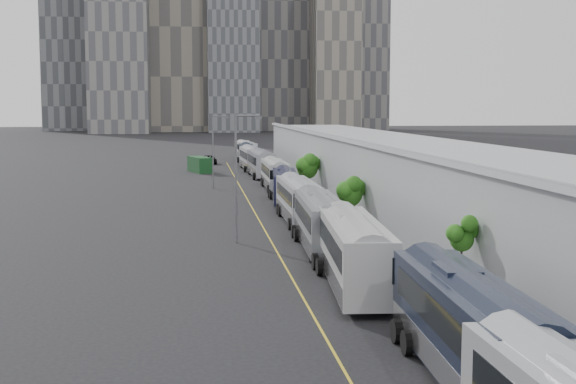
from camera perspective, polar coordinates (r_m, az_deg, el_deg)
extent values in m
cube|color=gray|center=(66.92, 7.40, -2.61)|extent=(10.00, 170.00, 0.12)
cube|color=gold|center=(65.20, -1.60, -2.84)|extent=(0.12, 160.00, 0.02)
cube|color=gray|center=(67.58, 10.73, 0.27)|extent=(12.00, 160.00, 6.80)
cube|color=gray|center=(67.38, 10.77, 2.34)|extent=(12.45, 160.40, 2.57)
cube|color=gray|center=(65.79, 5.88, 3.33)|extent=(0.30, 160.00, 0.40)
cube|color=slate|center=(312.65, -11.99, 12.85)|extent=(22.00, 22.00, 95.00)
cube|color=slate|center=(320.91, -3.97, 11.44)|extent=(20.00, 20.00, 80.00)
cube|color=slate|center=(343.59, -0.72, 13.20)|extent=(24.00, 24.00, 105.00)
cube|color=gray|center=(319.92, 3.38, 10.57)|extent=(18.00, 18.00, 70.00)
cube|color=slate|center=(358.23, 5.14, 11.68)|extent=(22.00, 22.00, 90.00)
cube|color=black|center=(30.43, 12.81, -9.48)|extent=(3.31, 14.00, 3.37)
cube|color=black|center=(30.08, 12.98, -8.47)|extent=(3.31, 12.33, 1.15)
cube|color=silver|center=(30.74, 12.77, -11.42)|extent=(3.34, 13.72, 1.08)
cube|color=black|center=(31.48, 11.92, -5.49)|extent=(1.48, 2.40, 0.32)
cube|color=#BBBCBE|center=(44.96, 4.71, -4.27)|extent=(3.75, 14.13, 3.39)
cube|color=black|center=(44.65, 4.77, -3.55)|extent=(3.70, 12.46, 1.15)
cube|color=silver|center=(45.17, 4.70, -5.62)|extent=(3.77, 13.85, 1.08)
cube|color=#BBBCBE|center=(46.23, 4.34, -1.65)|extent=(1.56, 2.46, 0.32)
cube|color=gray|center=(57.12, 2.34, -2.12)|extent=(3.21, 13.45, 3.24)
cube|color=black|center=(56.83, 2.37, -1.57)|extent=(3.21, 11.85, 1.10)
cube|color=silver|center=(57.27, 2.33, -3.15)|extent=(3.24, 13.18, 1.04)
cube|color=gray|center=(58.40, 2.11, -0.19)|extent=(1.43, 2.31, 0.31)
cube|color=#B2B2BC|center=(70.72, 0.76, -0.54)|extent=(2.65, 13.20, 3.20)
cube|color=black|center=(70.46, 0.78, -0.10)|extent=(2.71, 11.61, 1.09)
cube|color=silver|center=(70.85, 0.76, -1.37)|extent=(2.69, 12.93, 1.02)
cube|color=#B2B2BC|center=(72.05, 0.60, 0.98)|extent=(1.32, 2.23, 0.30)
cube|color=#161833|center=(84.64, -0.23, 0.45)|extent=(3.47, 12.29, 2.94)
cube|color=black|center=(84.41, -0.22, 0.79)|extent=(3.40, 10.84, 1.00)
cube|color=silver|center=(84.74, -0.23, -0.18)|extent=(3.49, 12.05, 0.94)
cube|color=#161833|center=(85.88, -0.34, 1.61)|extent=(1.39, 2.15, 0.28)
cube|color=silver|center=(98.65, -0.92, 1.30)|extent=(2.54, 12.60, 3.05)
cube|color=black|center=(98.41, -0.91, 1.61)|extent=(2.60, 11.09, 1.04)
cube|color=silver|center=(98.74, -0.92, 0.73)|extent=(2.58, 12.35, 0.98)
cube|color=silver|center=(99.97, -1.00, 2.32)|extent=(1.26, 2.13, 0.29)
cube|color=gray|center=(115.68, -1.96, 2.07)|extent=(3.10, 13.50, 3.25)
cube|color=black|center=(115.44, -1.95, 2.35)|extent=(3.11, 11.89, 1.11)
cube|color=silver|center=(115.76, -1.96, 1.55)|extent=(3.13, 13.23, 1.04)
cube|color=gray|center=(117.11, -2.02, 2.99)|extent=(1.41, 2.31, 0.31)
cube|color=#B8B9C3|center=(128.72, -2.64, 2.44)|extent=(3.04, 12.97, 3.12)
cube|color=black|center=(128.49, -2.64, 2.68)|extent=(3.04, 11.42, 1.06)
cube|color=silver|center=(128.79, -2.64, 2.00)|extent=(3.07, 12.71, 1.00)
cube|color=#B8B9C3|center=(130.11, -2.69, 3.23)|extent=(1.37, 2.23, 0.30)
cube|color=black|center=(141.85, -2.99, 2.74)|extent=(3.06, 12.42, 2.99)
cube|color=black|center=(141.63, -2.99, 2.96)|extent=(3.05, 10.95, 1.01)
cube|color=silver|center=(141.91, -2.99, 2.36)|extent=(3.09, 12.18, 0.96)
cube|color=black|center=(143.18, -3.03, 3.43)|extent=(1.33, 2.14, 0.28)
cube|color=silver|center=(155.01, -3.01, 3.01)|extent=(3.61, 12.18, 2.91)
cube|color=black|center=(154.80, -3.01, 3.20)|extent=(3.53, 10.75, 0.99)
cube|color=silver|center=(155.06, -3.01, 2.67)|extent=(3.63, 11.94, 0.93)
cube|color=silver|center=(156.31, -3.05, 3.62)|extent=(1.40, 2.14, 0.28)
cylinder|color=black|center=(41.65, 12.21, -5.47)|extent=(0.18, 0.18, 3.79)
sphere|color=#175F15|center=(41.33, 12.26, -3.08)|extent=(1.22, 1.22, 1.22)
cylinder|color=black|center=(67.59, 4.43, -1.24)|extent=(0.18, 0.18, 3.04)
sphere|color=#175F15|center=(67.41, 4.44, 0.09)|extent=(2.06, 2.06, 2.06)
cylinder|color=black|center=(91.54, 1.39, 0.82)|extent=(0.18, 0.18, 3.41)
sphere|color=#175F15|center=(91.39, 1.39, 1.93)|extent=(2.42, 2.42, 2.42)
cylinder|color=#59595E|center=(59.44, -3.73, 0.92)|extent=(0.18, 0.18, 9.57)
cylinder|color=#59595E|center=(59.25, -2.89, 5.45)|extent=(1.80, 0.14, 0.14)
cube|color=#59595E|center=(59.31, -2.11, 5.31)|extent=(0.50, 0.22, 0.18)
cylinder|color=#59595E|center=(99.34, -5.36, 2.84)|extent=(0.18, 0.18, 9.03)
cylinder|color=#59595E|center=(99.21, -4.86, 5.39)|extent=(1.80, 0.14, 0.14)
cube|color=#59595E|center=(99.24, -4.40, 5.30)|extent=(0.50, 0.22, 0.18)
cube|color=#123A19|center=(124.39, -6.29, 1.95)|extent=(3.92, 7.09, 2.38)
imported|color=black|center=(142.10, -5.65, 2.30)|extent=(2.86, 5.60, 1.52)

